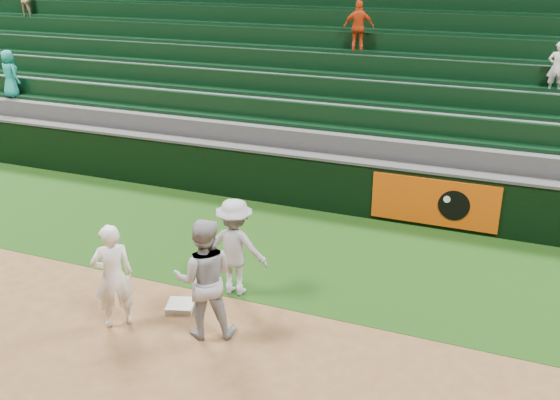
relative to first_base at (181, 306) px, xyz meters
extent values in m
plane|color=brown|center=(0.28, -0.29, -0.05)|extent=(70.00, 70.00, 0.00)
cube|color=#13330C|center=(0.28, 2.71, -0.04)|extent=(36.00, 4.20, 0.01)
cube|color=white|center=(0.00, 0.00, 0.00)|extent=(0.54, 0.54, 0.10)
imported|color=white|center=(-0.68, -0.76, 0.80)|extent=(0.73, 0.72, 1.69)
imported|color=#A4A6AE|center=(0.73, -0.46, 0.89)|extent=(1.12, 1.02, 1.88)
imported|color=#A7AAB5|center=(0.61, 0.81, 0.80)|extent=(1.13, 0.71, 1.69)
cube|color=black|center=(0.28, 4.91, 0.55)|extent=(36.00, 0.35, 1.20)
cube|color=#D84C0A|center=(3.28, 4.72, 0.55)|extent=(2.60, 0.05, 1.00)
cylinder|color=black|center=(3.68, 4.69, 0.55)|extent=(0.64, 0.02, 0.64)
cylinder|color=white|center=(3.53, 4.67, 0.67)|extent=(0.14, 0.02, 0.14)
cube|color=#424244|center=(0.28, 4.91, 1.17)|extent=(36.00, 0.40, 0.06)
cube|color=#3C3C3E|center=(0.28, 5.63, 0.78)|extent=(36.00, 0.85, 1.65)
cube|color=black|center=(0.28, 5.89, 1.85)|extent=(36.00, 0.14, 0.50)
cube|color=black|center=(0.28, 5.72, 1.64)|extent=(36.00, 0.45, 0.08)
cube|color=#3C3C3E|center=(0.28, 6.48, 1.00)|extent=(36.00, 0.85, 2.10)
cube|color=black|center=(0.28, 6.74, 2.30)|extent=(36.00, 0.14, 0.50)
cube|color=black|center=(0.28, 6.57, 2.09)|extent=(36.00, 0.45, 0.08)
cube|color=#3C3C3E|center=(0.28, 7.33, 1.23)|extent=(36.00, 0.85, 2.55)
cube|color=black|center=(0.28, 7.59, 2.75)|extent=(36.00, 0.14, 0.50)
cube|color=black|center=(0.28, 7.42, 2.54)|extent=(36.00, 0.45, 0.08)
cube|color=#3C3C3E|center=(0.28, 8.18, 1.45)|extent=(36.00, 0.85, 3.00)
cube|color=black|center=(0.28, 8.44, 3.20)|extent=(36.00, 0.14, 0.50)
cube|color=black|center=(0.28, 8.27, 2.99)|extent=(36.00, 0.45, 0.08)
cube|color=#3C3C3E|center=(0.28, 9.03, 1.68)|extent=(36.00, 0.85, 3.45)
cube|color=black|center=(0.28, 9.29, 3.65)|extent=(36.00, 0.14, 0.50)
cube|color=black|center=(0.28, 9.12, 3.44)|extent=(36.00, 0.45, 0.08)
cube|color=#3C3C3E|center=(0.28, 9.88, 1.90)|extent=(36.00, 0.85, 3.90)
cube|color=black|center=(0.28, 10.14, 4.10)|extent=(36.00, 0.14, 0.50)
cube|color=black|center=(0.28, 9.97, 3.89)|extent=(36.00, 0.45, 0.08)
cube|color=#3C3C3E|center=(0.28, 10.73, 2.13)|extent=(36.00, 0.85, 4.35)
imported|color=teal|center=(-8.51, 5.59, 2.25)|extent=(0.72, 0.56, 1.29)
imported|color=red|center=(0.60, 8.14, 3.61)|extent=(0.81, 0.46, 1.31)
imported|color=silver|center=(5.27, 7.29, 3.04)|extent=(0.43, 0.32, 1.08)
camera|label=1|loc=(4.78, -7.54, 5.34)|focal=40.00mm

